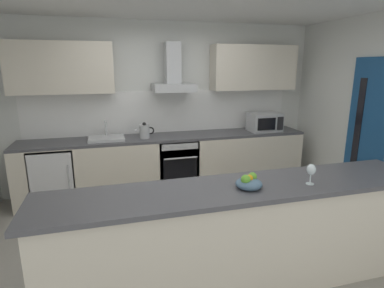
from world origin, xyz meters
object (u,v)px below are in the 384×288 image
(refrigerator, at_px, (55,176))
(wine_glass, at_px, (311,170))
(oven, at_px, (176,163))
(microwave, at_px, (264,122))
(range_hood, at_px, (173,76))
(fruit_bowl, at_px, (249,183))
(sink, at_px, (106,138))
(kettle, at_px, (145,131))

(refrigerator, xyz_separation_m, wine_glass, (2.39, -2.40, 0.66))
(oven, height_order, microwave, microwave)
(oven, distance_m, wine_glass, 2.57)
(range_hood, relative_size, fruit_bowl, 3.27)
(microwave, bearing_deg, wine_glass, -109.53)
(microwave, bearing_deg, sink, 179.11)
(sink, xyz_separation_m, range_hood, (1.02, 0.12, 0.86))
(refrigerator, distance_m, range_hood, 2.23)
(oven, bearing_deg, wine_glass, -75.29)
(refrigerator, relative_size, microwave, 1.70)
(wine_glass, bearing_deg, sink, 124.36)
(refrigerator, bearing_deg, oven, 0.09)
(refrigerator, distance_m, sink, 0.90)
(fruit_bowl, bearing_deg, kettle, 103.85)
(microwave, xyz_separation_m, range_hood, (-1.48, 0.16, 0.74))
(oven, relative_size, sink, 1.60)
(wine_glass, bearing_deg, refrigerator, 134.87)
(sink, bearing_deg, fruit_bowl, -64.66)
(range_hood, relative_size, wine_glass, 4.05)
(microwave, distance_m, range_hood, 1.66)
(range_hood, bearing_deg, fruit_bowl, -87.82)
(wine_glass, height_order, fruit_bowl, wine_glass)
(sink, bearing_deg, refrigerator, -178.94)
(microwave, xyz_separation_m, sink, (-2.50, 0.04, -0.12))
(microwave, relative_size, sink, 1.00)
(range_hood, distance_m, fruit_bowl, 2.60)
(sink, xyz_separation_m, fruit_bowl, (1.12, -2.36, 0.08))
(microwave, bearing_deg, fruit_bowl, -120.80)
(kettle, bearing_deg, microwave, 0.17)
(sink, bearing_deg, wine_glass, -55.64)
(microwave, height_order, kettle, microwave)
(microwave, bearing_deg, refrigerator, 179.55)
(oven, height_order, fruit_bowl, fruit_bowl)
(kettle, height_order, wine_glass, kettle)
(oven, xyz_separation_m, kettle, (-0.48, -0.03, 0.55))
(wine_glass, bearing_deg, range_hood, 103.99)
(refrigerator, bearing_deg, microwave, -0.45)
(oven, distance_m, fruit_bowl, 2.41)
(refrigerator, distance_m, kettle, 1.41)
(oven, xyz_separation_m, sink, (-1.02, 0.01, 0.47))
(refrigerator, height_order, wine_glass, wine_glass)
(wine_glass, relative_size, fruit_bowl, 0.81)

